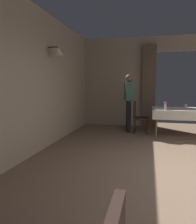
{
  "coord_description": "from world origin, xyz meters",
  "views": [
    {
      "loc": [
        -0.89,
        -3.44,
        1.4
      ],
      "look_at": [
        -1.81,
        0.45,
        0.91
      ],
      "focal_mm": 35.04,
      "sensor_mm": 36.0,
      "label": 1
    }
  ],
  "objects_px": {
    "dining_table_mid": "(179,112)",
    "chair_mid_left": "(138,116)",
    "plate_mid_b": "(187,109)",
    "flower_vase_mid": "(165,105)",
    "glass_mid_c": "(185,106)",
    "person_waiter_by_doorway": "(129,98)"
  },
  "relations": [
    {
      "from": "dining_table_mid",
      "to": "chair_mid_left",
      "type": "bearing_deg",
      "value": -179.87
    },
    {
      "from": "plate_mid_b",
      "to": "glass_mid_c",
      "type": "bearing_deg",
      "value": 89.4
    },
    {
      "from": "dining_table_mid",
      "to": "person_waiter_by_doorway",
      "type": "bearing_deg",
      "value": 175.9
    },
    {
      "from": "chair_mid_left",
      "to": "flower_vase_mid",
      "type": "bearing_deg",
      "value": -27.02
    },
    {
      "from": "glass_mid_c",
      "to": "chair_mid_left",
      "type": "bearing_deg",
      "value": -164.33
    },
    {
      "from": "chair_mid_left",
      "to": "person_waiter_by_doorway",
      "type": "xyz_separation_m",
      "value": [
        -0.3,
        0.11,
        0.51
      ]
    },
    {
      "from": "flower_vase_mid",
      "to": "glass_mid_c",
      "type": "relative_size",
      "value": 2.01
    },
    {
      "from": "plate_mid_b",
      "to": "glass_mid_c",
      "type": "height_order",
      "value": "glass_mid_c"
    },
    {
      "from": "chair_mid_left",
      "to": "plate_mid_b",
      "type": "relative_size",
      "value": 3.98
    },
    {
      "from": "glass_mid_c",
      "to": "person_waiter_by_doorway",
      "type": "height_order",
      "value": "person_waiter_by_doorway"
    },
    {
      "from": "dining_table_mid",
      "to": "glass_mid_c",
      "type": "distance_m",
      "value": 0.45
    },
    {
      "from": "dining_table_mid",
      "to": "chair_mid_left",
      "type": "xyz_separation_m",
      "value": [
        -1.12,
        -0.0,
        -0.15
      ]
    },
    {
      "from": "glass_mid_c",
      "to": "person_waiter_by_doorway",
      "type": "distance_m",
      "value": 1.68
    },
    {
      "from": "dining_table_mid",
      "to": "person_waiter_by_doorway",
      "type": "distance_m",
      "value": 1.48
    },
    {
      "from": "chair_mid_left",
      "to": "plate_mid_b",
      "type": "distance_m",
      "value": 1.36
    },
    {
      "from": "flower_vase_mid",
      "to": "glass_mid_c",
      "type": "distance_m",
      "value": 0.97
    },
    {
      "from": "chair_mid_left",
      "to": "flower_vase_mid",
      "type": "relative_size",
      "value": 4.37
    },
    {
      "from": "dining_table_mid",
      "to": "plate_mid_b",
      "type": "bearing_deg",
      "value": 4.65
    },
    {
      "from": "dining_table_mid",
      "to": "glass_mid_c",
      "type": "height_order",
      "value": "glass_mid_c"
    },
    {
      "from": "flower_vase_mid",
      "to": "plate_mid_b",
      "type": "distance_m",
      "value": 0.74
    },
    {
      "from": "chair_mid_left",
      "to": "flower_vase_mid",
      "type": "height_order",
      "value": "flower_vase_mid"
    },
    {
      "from": "chair_mid_left",
      "to": "plate_mid_b",
      "type": "height_order",
      "value": "chair_mid_left"
    }
  ]
}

